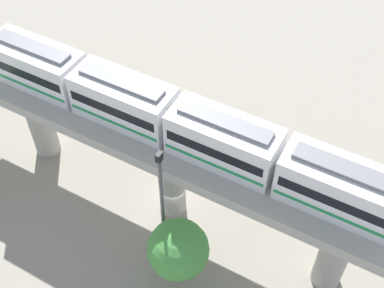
# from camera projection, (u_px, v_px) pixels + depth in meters

# --- Properties ---
(ground_plane) EXTENTS (120.00, 120.00, 0.00)m
(ground_plane) POSITION_uv_depth(u_px,v_px,m) (173.00, 207.00, 37.94)
(ground_plane) COLOR gray
(viaduct) EXTENTS (5.20, 35.80, 7.72)m
(viaduct) POSITION_uv_depth(u_px,v_px,m) (171.00, 154.00, 33.44)
(viaduct) COLOR #A8A59E
(viaduct) RESTS_ON ground
(train) EXTENTS (2.64, 27.45, 3.24)m
(train) POSITION_uv_depth(u_px,v_px,m) (172.00, 120.00, 30.97)
(train) COLOR white
(train) RESTS_ON viaduct
(parked_car_white) EXTENTS (2.32, 4.40, 1.76)m
(parked_car_white) POSITION_uv_depth(u_px,v_px,m) (156.00, 100.00, 44.46)
(parked_car_white) COLOR white
(parked_car_white) RESTS_ON ground
(parked_car_black) EXTENTS (2.09, 4.32, 1.76)m
(parked_car_black) POSITION_uv_depth(u_px,v_px,m) (308.00, 167.00, 39.50)
(parked_car_black) COLOR black
(parked_car_black) RESTS_ON ground
(tree_far_corner) EXTENTS (3.87, 3.87, 5.44)m
(tree_far_corner) POSITION_uv_depth(u_px,v_px,m) (178.00, 250.00, 31.63)
(tree_far_corner) COLOR brown
(tree_far_corner) RESTS_ON ground
(signal_post) EXTENTS (0.44, 0.28, 10.32)m
(signal_post) POSITION_uv_depth(u_px,v_px,m) (163.00, 203.00, 31.26)
(signal_post) COLOR #4C4C51
(signal_post) RESTS_ON ground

